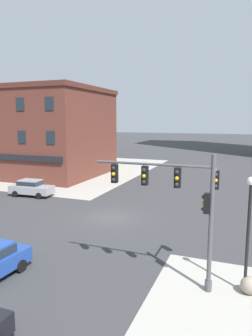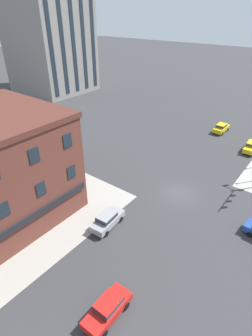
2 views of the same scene
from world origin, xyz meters
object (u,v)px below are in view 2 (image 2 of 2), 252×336
car_main_southbound_far (108,308)px  car_cross_eastbound (221,128)px  car_parked_curb (251,146)px  car_main_northbound_near (107,219)px

car_main_southbound_far → car_cross_eastbound: (41.37, 6.61, 0.00)m
car_parked_curb → car_main_northbound_near: bearing=165.8°
car_main_northbound_near → car_parked_curb: 29.70m
car_main_northbound_near → car_main_southbound_far: (-7.72, -6.80, 0.00)m
car_main_northbound_near → car_cross_eastbound: (33.66, -0.19, 0.00)m
car_main_northbound_near → car_main_southbound_far: bearing=-138.6°
car_main_northbound_near → car_main_southbound_far: same height
car_main_northbound_near → car_parked_curb: (28.79, -7.27, 0.00)m
car_cross_eastbound → car_parked_curb: (-4.86, -7.09, 0.00)m
car_main_southbound_far → car_cross_eastbound: 41.90m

